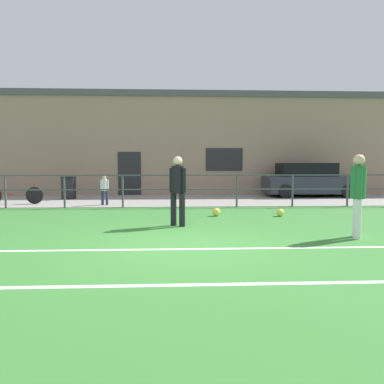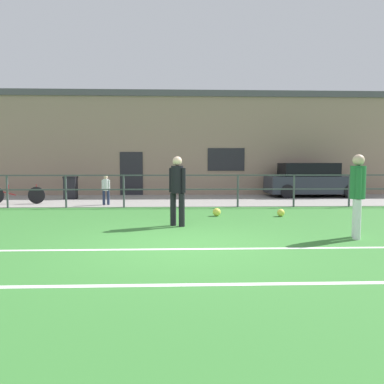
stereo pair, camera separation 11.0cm
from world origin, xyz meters
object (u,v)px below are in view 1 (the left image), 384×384
at_px(player_goalkeeper, 178,187).
at_px(soccer_ball_spare, 216,212).
at_px(player_striker, 358,191).
at_px(bicycle_parked_1, 14,195).
at_px(parked_car_red, 309,181).
at_px(trash_bin_0, 69,188).
at_px(spectator_child, 105,188).
at_px(soccer_ball_match, 280,213).

relative_size(player_goalkeeper, soccer_ball_spare, 7.26).
bearing_deg(player_goalkeeper, player_striker, -169.35).
bearing_deg(bicycle_parked_1, parked_car_red, 12.23).
bearing_deg(trash_bin_0, spectator_child, -50.05).
bearing_deg(soccer_ball_match, spectator_child, 151.50).
xyz_separation_m(soccer_ball_spare, spectator_child, (-3.79, 2.92, 0.53)).
bearing_deg(trash_bin_0, parked_car_red, 4.07).
height_order(spectator_child, parked_car_red, parked_car_red).
height_order(player_goalkeeper, spectator_child, player_goalkeeper).
relative_size(soccer_ball_spare, parked_car_red, 0.06).
bearing_deg(player_goalkeeper, parked_car_red, -94.42).
bearing_deg(soccer_ball_match, parked_car_red, 63.01).
distance_m(player_striker, trash_bin_0, 11.93).
xyz_separation_m(soccer_ball_spare, parked_car_red, (5.01, 6.06, 0.64)).
relative_size(player_striker, bicycle_parked_1, 0.79).
bearing_deg(soccer_ball_spare, soccer_ball_match, -4.43).
bearing_deg(soccer_ball_match, trash_bin_0, 144.54).
height_order(spectator_child, trash_bin_0, spectator_child).
bearing_deg(player_striker, trash_bin_0, 65.78).
xyz_separation_m(soccer_ball_match, soccer_ball_spare, (-1.85, 0.14, 0.01)).
relative_size(soccer_ball_match, spectator_child, 0.20).
bearing_deg(parked_car_red, spectator_child, -160.38).
height_order(player_goalkeeper, bicycle_parked_1, player_goalkeeper).
bearing_deg(soccer_ball_spare, bicycle_parked_1, 154.95).
relative_size(soccer_ball_match, parked_car_red, 0.05).
bearing_deg(player_striker, bicycle_parked_1, 77.42).
bearing_deg(parked_car_red, trash_bin_0, -175.93).
xyz_separation_m(parked_car_red, bicycle_parked_1, (-12.28, -2.66, -0.40)).
distance_m(player_goalkeeper, spectator_child, 5.31).
height_order(parked_car_red, bicycle_parked_1, parked_car_red).
distance_m(player_striker, soccer_ball_match, 3.30).
distance_m(parked_car_red, trash_bin_0, 10.82).
height_order(player_striker, soccer_ball_spare, player_striker).
height_order(player_striker, parked_car_red, player_striker).
bearing_deg(player_goalkeeper, trash_bin_0, -22.22).
bearing_deg(soccer_ball_match, player_goalkeeper, -153.01).
relative_size(player_goalkeeper, bicycle_parked_1, 0.79).
bearing_deg(soccer_ball_match, bicycle_parked_1, 158.78).
bearing_deg(player_goalkeeper, spectator_child, -25.87).
bearing_deg(spectator_child, soccer_ball_match, 153.08).
height_order(parked_car_red, trash_bin_0, parked_car_red).
height_order(player_striker, bicycle_parked_1, player_striker).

